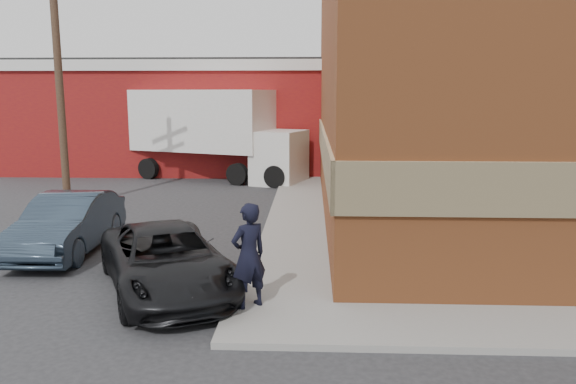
% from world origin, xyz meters
% --- Properties ---
extents(ground, '(90.00, 90.00, 0.00)m').
position_xyz_m(ground, '(0.00, 0.00, 0.00)').
color(ground, '#28282B').
rests_on(ground, ground).
extents(brick_building, '(14.25, 18.25, 9.36)m').
position_xyz_m(brick_building, '(8.50, 9.00, 4.68)').
color(brick_building, '#A5562A').
rests_on(brick_building, ground).
extents(sidewalk_west, '(1.80, 18.00, 0.12)m').
position_xyz_m(sidewalk_west, '(0.60, 9.00, 0.06)').
color(sidewalk_west, gray).
rests_on(sidewalk_west, ground).
extents(warehouse, '(16.30, 8.30, 5.60)m').
position_xyz_m(warehouse, '(-6.00, 20.00, 2.81)').
color(warehouse, maroon).
rests_on(warehouse, ground).
extents(utility_pole, '(2.00, 0.26, 9.00)m').
position_xyz_m(utility_pole, '(-7.50, 9.00, 4.75)').
color(utility_pole, '#503928').
rests_on(utility_pole, ground).
extents(man, '(0.85, 0.81, 1.95)m').
position_xyz_m(man, '(-0.06, -0.25, 1.09)').
color(man, black).
rests_on(man, sidewalk_south).
extents(sedan, '(1.66, 4.51, 1.48)m').
position_xyz_m(sedan, '(-5.08, 3.56, 0.74)').
color(sedan, '#2D3C4C').
rests_on(sedan, ground).
extents(suv_a, '(4.03, 5.24, 1.32)m').
position_xyz_m(suv_a, '(-1.86, 0.80, 0.66)').
color(suv_a, black).
rests_on(suv_a, ground).
extents(box_truck, '(8.70, 5.24, 4.13)m').
position_xyz_m(box_truck, '(-3.25, 15.72, 2.38)').
color(box_truck, white).
rests_on(box_truck, ground).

